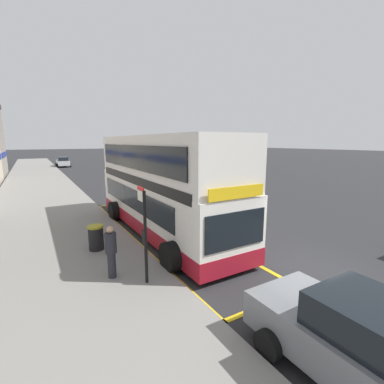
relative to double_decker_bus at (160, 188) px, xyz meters
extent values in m
plane|color=#28282B|center=(2.46, 25.65, -2.06)|extent=(260.00, 260.00, 0.00)
cube|color=gray|center=(-4.54, 25.65, -1.99)|extent=(6.00, 76.00, 0.14)
cube|color=white|center=(0.01, 0.01, -0.71)|extent=(2.48, 10.70, 2.30)
cube|color=white|center=(0.01, 0.01, 1.39)|extent=(2.46, 10.49, 1.90)
cube|color=maroon|center=(0.01, 0.01, -1.56)|extent=(2.50, 10.72, 0.60)
cube|color=black|center=(0.01, 0.01, 0.46)|extent=(2.51, 9.85, 0.36)
cube|color=black|center=(-1.25, 0.41, -0.41)|extent=(0.04, 8.56, 0.90)
cube|color=black|center=(-1.25, 0.01, 1.44)|extent=(0.04, 9.42, 1.00)
cube|color=black|center=(0.01, -5.36, -0.46)|extent=(2.18, 0.04, 1.10)
cube|color=yellow|center=(0.01, -5.36, 0.66)|extent=(1.99, 0.04, 0.36)
cylinder|color=black|center=(-1.32, -3.84, -1.56)|extent=(0.56, 1.00, 1.00)
cylinder|color=black|center=(1.34, -3.84, -1.56)|extent=(0.56, 1.00, 1.00)
cylinder|color=black|center=(-1.32, 2.95, -1.56)|extent=(0.56, 1.00, 1.00)
cylinder|color=black|center=(1.34, 2.95, -1.56)|extent=(0.56, 1.00, 1.00)
cube|color=gold|center=(-1.46, -0.06, -2.06)|extent=(0.16, 13.51, 0.01)
cube|color=gold|center=(1.36, -0.06, -2.06)|extent=(0.16, 13.51, 0.01)
cube|color=gold|center=(-0.05, -6.74, -2.06)|extent=(2.98, 0.16, 0.01)
cube|color=gold|center=(-0.05, 6.61, -2.06)|extent=(2.98, 0.16, 0.01)
cylinder|color=black|center=(-2.41, -4.34, -0.58)|extent=(0.09, 0.09, 2.69)
cube|color=silver|center=(-2.41, -4.09, 0.58)|extent=(0.05, 0.42, 0.30)
cube|color=red|center=(-2.41, -4.09, 0.78)|extent=(0.05, 0.42, 0.10)
cube|color=black|center=(-2.41, -4.24, -0.62)|extent=(0.06, 0.28, 0.40)
cube|color=navy|center=(-7.70, 29.58, 0.54)|extent=(0.08, 6.65, 0.56)
cube|color=#B2B5BA|center=(-0.43, 38.45, -1.40)|extent=(1.76, 4.20, 0.72)
cube|color=black|center=(-0.43, 38.35, -0.74)|extent=(1.52, 1.90, 0.60)
cylinder|color=black|center=(-1.36, 39.76, -1.76)|extent=(0.22, 0.60, 0.60)
cylinder|color=black|center=(0.51, 39.76, -1.76)|extent=(0.22, 0.60, 0.60)
cylinder|color=black|center=(-1.36, 37.15, -1.76)|extent=(0.22, 0.60, 0.60)
cylinder|color=black|center=(0.51, 37.15, -1.76)|extent=(0.22, 0.60, 0.60)
cube|color=slate|center=(-0.44, -9.35, -1.40)|extent=(1.76, 4.20, 0.72)
cube|color=black|center=(-0.44, -9.45, -0.74)|extent=(1.52, 1.90, 0.60)
cylinder|color=black|center=(-1.38, -8.05, -1.76)|extent=(0.22, 0.60, 0.60)
cylinder|color=black|center=(0.49, -8.05, -1.76)|extent=(0.22, 0.60, 0.60)
cube|color=black|center=(7.53, 14.59, -1.40)|extent=(1.76, 4.20, 0.72)
cube|color=black|center=(7.53, 14.49, -0.74)|extent=(1.52, 1.90, 0.60)
cylinder|color=black|center=(6.59, 15.89, -1.76)|extent=(0.22, 0.60, 0.60)
cylinder|color=black|center=(8.46, 15.89, -1.76)|extent=(0.22, 0.60, 0.60)
cylinder|color=black|center=(6.59, 13.29, -1.76)|extent=(0.22, 0.60, 0.60)
cylinder|color=black|center=(8.46, 13.29, -1.76)|extent=(0.22, 0.60, 0.60)
cylinder|color=#26262D|center=(-3.19, -3.53, -1.54)|extent=(0.24, 0.24, 0.77)
cylinder|color=#26262D|center=(-3.19, -3.53, -0.85)|extent=(0.34, 0.34, 0.61)
sphere|color=tan|center=(-3.19, -3.53, -0.44)|extent=(0.21, 0.21, 0.21)
cylinder|color=black|center=(-3.14, -1.08, -1.50)|extent=(0.55, 0.55, 0.85)
cylinder|color=#A5991E|center=(-3.14, -1.08, -1.03)|extent=(0.58, 0.58, 0.08)
camera|label=1|loc=(-4.98, -11.25, 2.09)|focal=25.42mm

